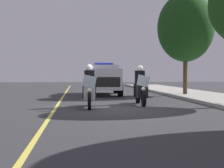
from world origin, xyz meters
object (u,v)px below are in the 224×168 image
object	(u,v)px
police_suv	(104,78)
tree_far_back	(186,28)
police_motorcycle_lead_left	(89,90)
police_motorcycle_lead_right	(141,89)

from	to	relation	value
police_suv	tree_far_back	bearing A→B (deg)	77.01
police_suv	tree_far_back	distance (m)	5.99
police_motorcycle_lead_left	tree_far_back	distance (m)	9.52
police_suv	police_motorcycle_lead_right	bearing A→B (deg)	9.00
tree_far_back	police_motorcycle_lead_left	bearing A→B (deg)	-44.28
police_motorcycle_lead_right	police_suv	xyz separation A→B (m)	(-6.58, -1.04, 0.37)
police_suv	tree_far_back	size ratio (longest dim) A/B	0.80
police_motorcycle_lead_right	police_suv	size ratio (longest dim) A/B	0.43
police_suv	tree_far_back	xyz separation A→B (m)	(1.15, 4.98, 3.13)
police_motorcycle_lead_left	police_motorcycle_lead_right	bearing A→B (deg)	111.92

